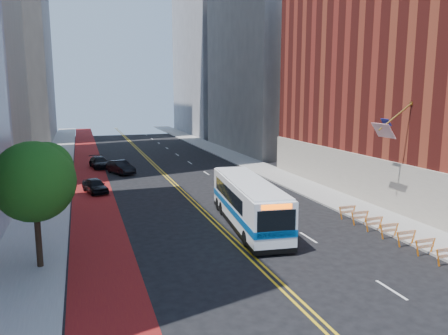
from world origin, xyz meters
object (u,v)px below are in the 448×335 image
Objects in this scene: street_tree at (35,178)px; car_c at (99,162)px; car_b at (120,167)px; transit_bus at (248,202)px; car_a at (95,186)px.

street_tree reaches higher than car_c.
street_tree is 27.83m from car_b.
street_tree is at bearing -158.83° from transit_bus.
street_tree reaches higher than car_a.
car_a is (3.39, 17.66, -4.23)m from street_tree.
street_tree is 18.47m from car_a.
car_a is at bearing -103.38° from car_c.
street_tree is 32.17m from car_c.
car_c is at bearing 91.75° from car_b.
car_c is at bearing 113.68° from transit_bus.
transit_bus reaches higher than car_a.
car_c reaches higher than car_a.
transit_bus is 24.17m from car_b.
car_b is (3.14, 9.07, 0.08)m from car_a.
street_tree is 14.05m from transit_bus.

